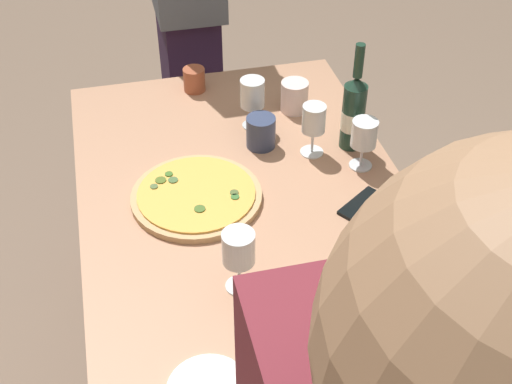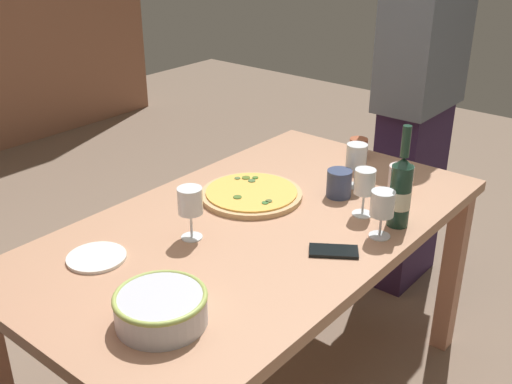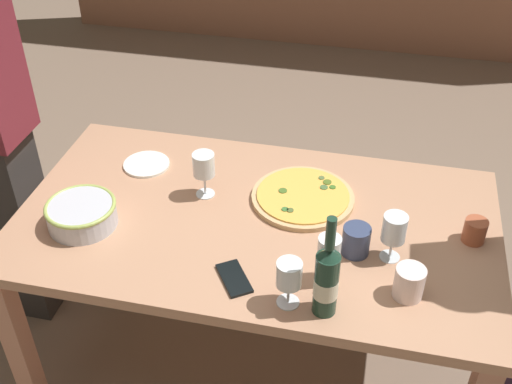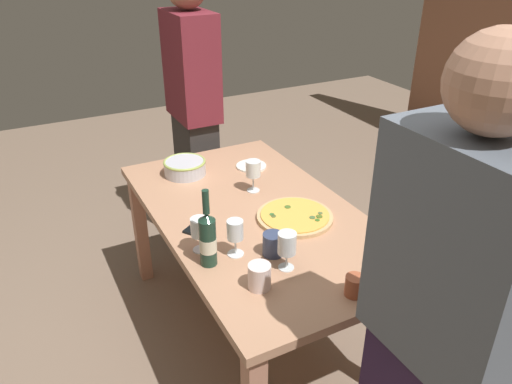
{
  "view_description": "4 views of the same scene",
  "coord_description": "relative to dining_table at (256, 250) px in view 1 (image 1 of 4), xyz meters",
  "views": [
    {
      "loc": [
        -1.27,
        0.31,
        1.94
      ],
      "look_at": [
        0.0,
        0.0,
        0.86
      ],
      "focal_mm": 47.57,
      "sensor_mm": 36.0,
      "label": 1
    },
    {
      "loc": [
        -1.35,
        -1.11,
        1.68
      ],
      "look_at": [
        0.0,
        0.0,
        0.86
      ],
      "focal_mm": 43.01,
      "sensor_mm": 36.0,
      "label": 2
    },
    {
      "loc": [
        0.36,
        -1.59,
        2.09
      ],
      "look_at": [
        0.0,
        0.0,
        0.86
      ],
      "focal_mm": 44.31,
      "sensor_mm": 36.0,
      "label": 3
    },
    {
      "loc": [
        1.8,
        -0.94,
        1.94
      ],
      "look_at": [
        0.0,
        0.0,
        0.86
      ],
      "focal_mm": 34.62,
      "sensor_mm": 36.0,
      "label": 4
    }
  ],
  "objects": [
    {
      "name": "wine_glass_far_left",
      "position": [
        0.45,
        -0.1,
        0.2
      ],
      "size": [
        0.07,
        0.07,
        0.16
      ],
      "color": "white",
      "rests_on": "dining_table"
    },
    {
      "name": "dining_table",
      "position": [
        0.0,
        0.0,
        0.0
      ],
      "size": [
        1.6,
        0.9,
        0.75
      ],
      "color": "tan",
      "rests_on": "ground"
    },
    {
      "name": "serving_bowl",
      "position": [
        -0.55,
        -0.15,
        0.14
      ],
      "size": [
        0.23,
        0.23,
        0.08
      ],
      "color": "silver",
      "rests_on": "dining_table"
    },
    {
      "name": "wine_bottle",
      "position": [
        0.28,
        -0.36,
        0.21
      ],
      "size": [
        0.07,
        0.07,
        0.33
      ],
      "color": "#1C3A2B",
      "rests_on": "dining_table"
    },
    {
      "name": "cup_amber",
      "position": [
        0.5,
        -0.25,
        0.14
      ],
      "size": [
        0.09,
        0.09,
        0.1
      ],
      "primitive_type": "cylinder",
      "color": "silver",
      "rests_on": "dining_table"
    },
    {
      "name": "cup_ceramic",
      "position": [
        0.34,
        -0.1,
        0.14
      ],
      "size": [
        0.09,
        0.09,
        0.1
      ],
      "primitive_type": "cylinder",
      "color": "#344062",
      "rests_on": "dining_table"
    },
    {
      "name": "cell_phone",
      "position": [
        0.0,
        -0.3,
        0.1
      ],
      "size": [
        0.14,
        0.16,
        0.01
      ],
      "primitive_type": "cube",
      "rotation": [
        0.0,
        0.0,
        0.6
      ],
      "color": "black",
      "rests_on": "dining_table"
    },
    {
      "name": "wine_glass_near_pizza",
      "position": [
        -0.2,
        0.09,
        0.21
      ],
      "size": [
        0.08,
        0.08,
        0.17
      ],
      "color": "white",
      "rests_on": "dining_table"
    },
    {
      "name": "cup_spare",
      "position": [
        0.7,
        0.04,
        0.13
      ],
      "size": [
        0.07,
        0.07,
        0.08
      ],
      "primitive_type": "cylinder",
      "color": "#AD5536",
      "rests_on": "dining_table"
    },
    {
      "name": "wine_glass_far_right",
      "position": [
        0.27,
        -0.23,
        0.2
      ],
      "size": [
        0.07,
        0.07,
        0.16
      ],
      "color": "white",
      "rests_on": "dining_table"
    },
    {
      "name": "pizza",
      "position": [
        0.14,
        0.13,
        0.1
      ],
      "size": [
        0.36,
        0.36,
        0.03
      ],
      "color": "tan",
      "rests_on": "dining_table"
    },
    {
      "name": "wine_glass_by_bottle",
      "position": [
        0.17,
        -0.35,
        0.2
      ],
      "size": [
        0.07,
        0.07,
        0.15
      ],
      "color": "white",
      "rests_on": "dining_table"
    }
  ]
}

